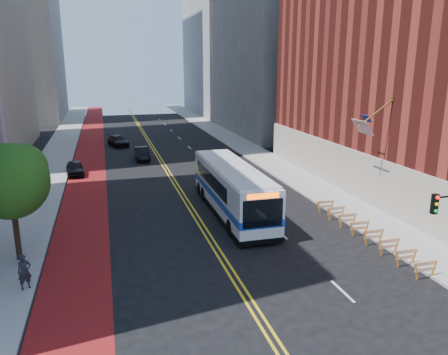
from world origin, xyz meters
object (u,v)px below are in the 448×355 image
transit_bus (232,188)px  car_b (142,154)px  car_c (118,141)px  pedestrian (24,272)px  car_a (75,168)px  street_tree (11,178)px

transit_bus → car_b: transit_bus is taller
car_b → car_c: size_ratio=0.91×
pedestrian → car_a: bearing=61.8°
car_c → car_a: bearing=-122.0°
transit_bus → car_b: 21.43m
transit_bus → car_c: size_ratio=2.75×
transit_bus → car_a: transit_bus is taller
transit_bus → car_c: 31.65m
street_tree → car_b: size_ratio=1.50×
car_c → street_tree: bearing=-115.2°
car_a → car_c: size_ratio=0.85×
transit_bus → pedestrian: 15.83m
transit_bus → car_b: (-4.89, 20.83, -1.19)m
transit_bus → car_b: size_ratio=3.01×
street_tree → car_b: (9.16, 25.68, -4.17)m
car_c → pedestrian: size_ratio=2.70×
car_c → pedestrian: 39.93m
car_a → pedestrian: pedestrian is taller
car_b → pedestrian: size_ratio=2.46×
transit_bus → car_a: (-12.10, 15.41, -1.22)m
street_tree → transit_bus: street_tree is taller
car_a → car_b: (7.22, 5.42, 0.03)m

